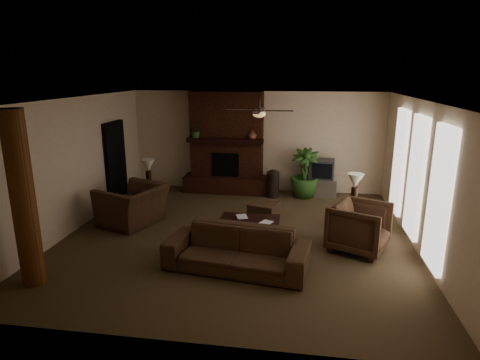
% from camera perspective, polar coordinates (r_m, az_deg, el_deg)
% --- Properties ---
extents(room_shell, '(7.00, 7.00, 7.00)m').
position_cam_1_polar(room_shell, '(8.09, -0.42, 1.33)').
color(room_shell, brown).
rests_on(room_shell, ground).
extents(fireplace, '(2.40, 0.70, 2.80)m').
position_cam_1_polar(fireplace, '(11.38, -1.87, 4.07)').
color(fireplace, '#4E2314').
rests_on(fireplace, ground).
extents(windows, '(0.08, 3.65, 2.35)m').
position_cam_1_polar(windows, '(8.50, 23.45, 0.38)').
color(windows, white).
rests_on(windows, ground).
extents(log_column, '(0.36, 0.36, 2.80)m').
position_cam_1_polar(log_column, '(7.07, -28.19, -2.54)').
color(log_column, brown).
rests_on(log_column, ground).
extents(doorway, '(0.10, 1.00, 2.10)m').
position_cam_1_polar(doorway, '(10.88, -17.08, 2.33)').
color(doorway, black).
rests_on(doorway, ground).
extents(ceiling_fan, '(1.35, 1.35, 0.37)m').
position_cam_1_polar(ceiling_fan, '(8.14, 2.72, 9.47)').
color(ceiling_fan, '#321E16').
rests_on(ceiling_fan, ceiling).
extents(sofa, '(2.52, 1.05, 0.95)m').
position_cam_1_polar(sofa, '(7.01, -0.48, -8.85)').
color(sofa, '#4A311F').
rests_on(sofa, ground).
extents(armchair_left, '(1.26, 1.54, 1.16)m').
position_cam_1_polar(armchair_left, '(9.32, -14.89, -2.58)').
color(armchair_left, '#4A311F').
rests_on(armchair_left, ground).
extents(armchair_right, '(1.26, 1.29, 1.03)m').
position_cam_1_polar(armchair_right, '(8.03, 16.46, -6.05)').
color(armchair_right, '#4A311F').
rests_on(armchair_right, ground).
extents(coffee_table, '(1.20, 0.70, 0.43)m').
position_cam_1_polar(coffee_table, '(8.25, 1.34, -5.88)').
color(coffee_table, black).
rests_on(coffee_table, ground).
extents(ottoman, '(0.75, 0.75, 0.40)m').
position_cam_1_polar(ottoman, '(9.38, 3.39, -4.40)').
color(ottoman, '#4A311F').
rests_on(ottoman, ground).
extents(tv_stand, '(0.90, 0.59, 0.50)m').
position_cam_1_polar(tv_stand, '(11.35, 11.28, -0.95)').
color(tv_stand, silver).
rests_on(tv_stand, ground).
extents(tv, '(0.71, 0.60, 0.52)m').
position_cam_1_polar(tv, '(11.22, 11.41, 1.55)').
color(tv, '#38393B').
rests_on(tv, tv_stand).
extents(floor_vase, '(0.34, 0.34, 0.77)m').
position_cam_1_polar(floor_vase, '(10.99, 4.65, -0.24)').
color(floor_vase, black).
rests_on(floor_vase, ground).
extents(floor_plant, '(0.77, 1.34, 0.75)m').
position_cam_1_polar(floor_plant, '(11.12, 8.98, -0.52)').
color(floor_plant, '#335C24').
rests_on(floor_plant, ground).
extents(side_table_left, '(0.56, 0.56, 0.55)m').
position_cam_1_polar(side_table_left, '(10.61, -12.55, -2.01)').
color(side_table_left, black).
rests_on(side_table_left, ground).
extents(lamp_left, '(0.43, 0.43, 0.65)m').
position_cam_1_polar(lamp_left, '(10.41, -12.80, 1.79)').
color(lamp_left, '#321E16').
rests_on(lamp_left, side_table_left).
extents(side_table_right, '(0.62, 0.62, 0.55)m').
position_cam_1_polar(side_table_right, '(9.32, 15.54, -4.59)').
color(side_table_right, black).
rests_on(side_table_right, ground).
extents(lamp_right, '(0.44, 0.44, 0.65)m').
position_cam_1_polar(lamp_right, '(9.06, 15.89, -0.37)').
color(lamp_right, '#321E16').
rests_on(lamp_right, side_table_right).
extents(mantel_plant, '(0.42, 0.46, 0.33)m').
position_cam_1_polar(mantel_plant, '(11.19, -6.16, 6.76)').
color(mantel_plant, '#335C24').
rests_on(mantel_plant, fireplace).
extents(mantel_vase, '(0.25, 0.26, 0.22)m').
position_cam_1_polar(mantel_vase, '(10.92, 1.77, 6.35)').
color(mantel_vase, brown).
rests_on(mantel_vase, fireplace).
extents(book_a, '(0.21, 0.09, 0.29)m').
position_cam_1_polar(book_a, '(8.25, -0.49, -4.39)').
color(book_a, '#999999').
rests_on(book_a, coffee_table).
extents(book_b, '(0.20, 0.11, 0.29)m').
position_cam_1_polar(book_b, '(8.01, 2.99, -5.00)').
color(book_b, '#999999').
rests_on(book_b, coffee_table).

